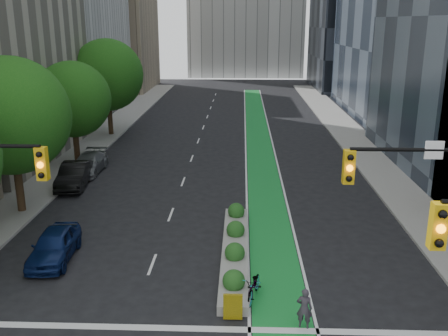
# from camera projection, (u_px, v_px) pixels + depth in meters

# --- Properties ---
(sidewalk_left) EXTENTS (3.60, 90.00, 0.15)m
(sidewalk_left) POSITION_uv_depth(u_px,v_px,m) (80.00, 153.00, 40.86)
(sidewalk_left) COLOR gray
(sidewalk_left) RESTS_ON ground
(sidewalk_right) EXTENTS (3.60, 90.00, 0.15)m
(sidewalk_right) POSITION_uv_depth(u_px,v_px,m) (370.00, 156.00, 40.04)
(sidewalk_right) COLOR gray
(sidewalk_right) RESTS_ON ground
(bike_lane_paint) EXTENTS (2.20, 70.00, 0.01)m
(bike_lane_paint) POSITION_uv_depth(u_px,v_px,m) (259.00, 141.00, 45.16)
(bike_lane_paint) COLOR #188433
(bike_lane_paint) RESTS_ON ground
(building_tan_far) EXTENTS (14.00, 16.00, 26.00)m
(building_tan_far) POSITION_uv_depth(u_px,v_px,m) (104.00, 4.00, 76.79)
(building_tan_far) COLOR tan
(building_tan_far) RESTS_ON ground
(tree_mid) EXTENTS (6.40, 6.40, 8.78)m
(tree_mid) POSITION_uv_depth(u_px,v_px,m) (11.00, 116.00, 26.82)
(tree_mid) COLOR black
(tree_mid) RESTS_ON ground
(tree_midfar) EXTENTS (5.60, 5.60, 7.76)m
(tree_midfar) POSITION_uv_depth(u_px,v_px,m) (73.00, 100.00, 36.58)
(tree_midfar) COLOR black
(tree_midfar) RESTS_ON ground
(tree_far) EXTENTS (6.60, 6.60, 9.00)m
(tree_far) POSITION_uv_depth(u_px,v_px,m) (107.00, 75.00, 45.96)
(tree_far) COLOR black
(tree_far) RESTS_ON ground
(median_planter) EXTENTS (1.20, 10.26, 1.10)m
(median_planter) POSITION_uv_depth(u_px,v_px,m) (235.00, 248.00, 23.11)
(median_planter) COLOR gray
(median_planter) RESTS_ON ground
(bicycle) EXTENTS (1.11, 2.07, 1.03)m
(bicycle) POSITION_uv_depth(u_px,v_px,m) (254.00, 286.00, 19.49)
(bicycle) COLOR gray
(bicycle) RESTS_ON ground
(cyclist) EXTENTS (0.63, 0.48, 1.54)m
(cyclist) POSITION_uv_depth(u_px,v_px,m) (304.00, 308.00, 17.55)
(cyclist) COLOR #36303A
(cyclist) RESTS_ON ground
(parked_car_left_near) EXTENTS (1.92, 4.28, 1.43)m
(parked_car_left_near) POSITION_uv_depth(u_px,v_px,m) (54.00, 245.00, 22.61)
(parked_car_left_near) COLOR #0C1C4A
(parked_car_left_near) RESTS_ON ground
(parked_car_left_mid) EXTENTS (2.11, 4.86, 1.56)m
(parked_car_left_mid) POSITION_uv_depth(u_px,v_px,m) (74.00, 175.00, 32.68)
(parked_car_left_mid) COLOR black
(parked_car_left_mid) RESTS_ON ground
(parked_car_left_far) EXTENTS (1.99, 4.76, 1.37)m
(parked_car_left_far) POSITION_uv_depth(u_px,v_px,m) (89.00, 163.00, 35.68)
(parked_car_left_far) COLOR slate
(parked_car_left_far) RESTS_ON ground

